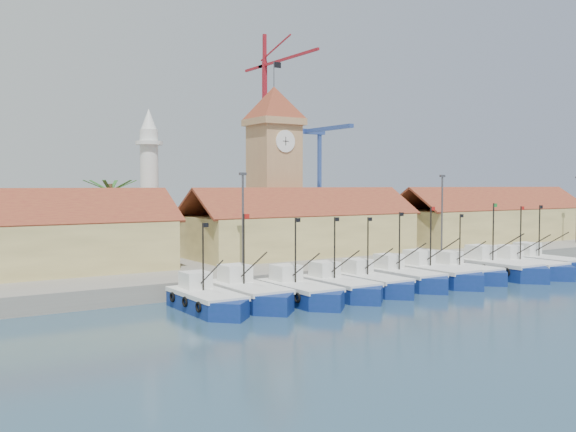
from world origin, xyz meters
TOP-DOWN VIEW (x-y plane):
  - ground at (0.00, 0.00)m, footprint 400.00×400.00m
  - quay at (0.00, 24.00)m, footprint 140.00×32.00m
  - terminal at (0.00, 110.00)m, footprint 240.00×80.00m
  - boat_0 at (-20.10, 2.62)m, footprint 3.34×9.16m
  - boat_1 at (-16.36, 3.04)m, footprint 3.63×9.94m
  - boat_2 at (-12.28, 1.90)m, footprint 3.44×9.41m
  - boat_3 at (-8.12, 2.20)m, footprint 3.40×9.31m
  - boat_4 at (-4.21, 2.55)m, footprint 3.33×9.14m
  - boat_5 at (0.07, 3.09)m, footprint 3.50×9.58m
  - boat_6 at (3.96, 2.91)m, footprint 3.73×10.23m
  - boat_7 at (7.98, 3.00)m, footprint 3.32×9.09m
  - boat_8 at (12.36, 2.41)m, footprint 3.83×10.49m
  - boat_9 at (15.94, 1.87)m, footprint 3.65×10.00m
  - boat_10 at (20.35, 2.79)m, footprint 3.66×10.03m
  - hall_center at (0.00, 20.00)m, footprint 27.04×10.13m
  - hall_right at (32.00, 20.00)m, footprint 31.20×10.13m
  - clock_tower at (0.00, 26.00)m, footprint 5.80×5.80m
  - minaret at (-15.00, 28.00)m, footprint 3.00×3.00m
  - palm_tree at (-20.00, 26.00)m, footprint 5.60×5.03m
  - lamp_posts at (0.50, 12.00)m, footprint 80.70×0.25m
  - crane_red_right at (45.75, 103.51)m, footprint 1.00×34.12m
  - gantry at (62.00, 106.65)m, footprint 13.00×22.00m

SIDE VIEW (x-z plane):
  - ground at x=0.00m, z-range 0.00..0.00m
  - boat_7 at x=7.98m, z-range -2.73..4.15m
  - boat_4 at x=-4.21m, z-range -2.74..4.17m
  - boat_0 at x=-20.10m, z-range -2.75..4.18m
  - boat_3 at x=-8.12m, z-range -2.79..4.25m
  - boat_2 at x=-12.28m, z-range -2.82..4.30m
  - boat_5 at x=0.07m, z-range -2.88..4.38m
  - quay at x=0.00m, z-range 0.00..1.50m
  - boat_1 at x=-16.36m, z-range -2.98..4.54m
  - boat_9 at x=15.94m, z-range -3.00..4.56m
  - boat_10 at x=20.35m, z-range -3.01..4.58m
  - boat_6 at x=3.96m, z-range -3.07..4.67m
  - boat_8 at x=12.36m, z-range -3.15..4.79m
  - terminal at x=0.00m, z-range 0.00..2.00m
  - hall_center at x=0.00m, z-range 0.18..7.79m
  - hall_right at x=32.00m, z-range 0.18..7.79m
  - palm_tree at x=-20.00m, z-range 2.05..10.44m
  - lamp_posts at x=0.50m, z-range 1.96..10.99m
  - minaret at x=-15.00m, z-range 1.58..17.88m
  - clock_tower at x=0.00m, z-range 0.61..23.31m
  - gantry at x=62.00m, z-range 8.44..31.64m
  - crane_red_right at x=45.75m, z-range 4.66..51.25m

